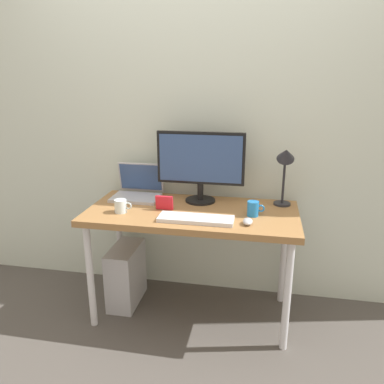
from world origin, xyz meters
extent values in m
plane|color=#4C4742|center=(0.00, 0.00, 0.00)|extent=(6.00, 6.00, 0.00)
cube|color=silver|center=(0.00, 0.37, 1.30)|extent=(4.40, 0.04, 2.60)
cube|color=olive|center=(0.00, 0.00, 0.72)|extent=(1.32, 0.63, 0.04)
cylinder|color=silver|center=(-0.60, -0.25, 0.35)|extent=(0.04, 0.04, 0.70)
cylinder|color=silver|center=(0.60, -0.25, 0.35)|extent=(0.04, 0.04, 0.70)
cylinder|color=silver|center=(-0.60, 0.25, 0.35)|extent=(0.04, 0.04, 0.70)
cylinder|color=silver|center=(0.60, 0.25, 0.35)|extent=(0.04, 0.04, 0.70)
cylinder|color=black|center=(0.02, 0.18, 0.75)|extent=(0.20, 0.20, 0.01)
cylinder|color=black|center=(0.02, 0.18, 0.81)|extent=(0.04, 0.04, 0.11)
cube|color=black|center=(0.02, 0.18, 1.04)|extent=(0.58, 0.03, 0.34)
cube|color=#334C7F|center=(0.02, 0.17, 1.04)|extent=(0.54, 0.01, 0.31)
cube|color=#B2B2B7|center=(-0.42, 0.14, 0.75)|extent=(0.32, 0.22, 0.02)
cube|color=#B2B2B7|center=(-0.42, 0.27, 0.86)|extent=(0.32, 0.05, 0.21)
cube|color=#334C7F|center=(-0.42, 0.26, 0.87)|extent=(0.30, 0.03, 0.18)
cylinder|color=#232328|center=(0.56, 0.21, 0.75)|extent=(0.11, 0.11, 0.01)
cylinder|color=#232328|center=(0.56, 0.21, 0.90)|extent=(0.02, 0.02, 0.30)
cone|color=#232328|center=(0.56, 0.17, 1.08)|extent=(0.11, 0.14, 0.13)
cube|color=silver|center=(0.06, -0.17, 0.75)|extent=(0.44, 0.14, 0.02)
ellipsoid|color=#B2B2B7|center=(0.36, -0.17, 0.76)|extent=(0.06, 0.09, 0.03)
cylinder|color=#1E72BF|center=(0.38, -0.03, 0.79)|extent=(0.07, 0.07, 0.09)
torus|color=#1E72BF|center=(0.43, -0.03, 0.79)|extent=(0.05, 0.01, 0.05)
cylinder|color=silver|center=(-0.43, -0.12, 0.78)|extent=(0.08, 0.08, 0.08)
torus|color=silver|center=(-0.38, -0.12, 0.79)|extent=(0.05, 0.01, 0.05)
cube|color=red|center=(-0.17, -0.03, 0.79)|extent=(0.11, 0.03, 0.09)
cube|color=#B2B2B7|center=(-0.48, 0.04, 0.21)|extent=(0.18, 0.36, 0.42)
camera|label=1|loc=(0.42, -2.21, 1.56)|focal=35.53mm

